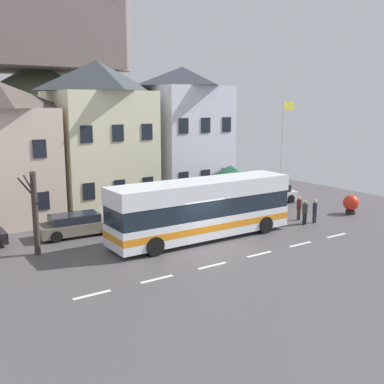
{
  "coord_description": "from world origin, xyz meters",
  "views": [
    {
      "loc": [
        -13.92,
        -18.66,
        7.56
      ],
      "look_at": [
        2.02,
        4.83,
        2.07
      ],
      "focal_mm": 43.08,
      "sensor_mm": 36.0,
      "label": 1
    }
  ],
  "objects_px": {
    "townhouse_01": "(99,137)",
    "pedestrian_03": "(305,211)",
    "bus_shelter": "(230,173)",
    "townhouse_02": "(183,134)",
    "transit_bus": "(202,210)",
    "pedestrian_02": "(252,204)",
    "pedestrian_01": "(315,210)",
    "hilltop_castle": "(40,110)",
    "public_bench": "(217,203)",
    "parked_car_02": "(271,194)",
    "flagpole": "(283,150)",
    "harbour_buoy": "(351,203)",
    "pedestrian_00": "(299,206)",
    "bare_tree_00": "(35,210)",
    "townhouse_00": "(2,153)",
    "parked_car_01": "(77,225)"
  },
  "relations": [
    {
      "from": "pedestrian_00",
      "to": "pedestrian_03",
      "type": "bearing_deg",
      "value": -119.41
    },
    {
      "from": "pedestrian_03",
      "to": "bus_shelter",
      "type": "bearing_deg",
      "value": 117.34
    },
    {
      "from": "flagpole",
      "to": "harbour_buoy",
      "type": "height_order",
      "value": "flagpole"
    },
    {
      "from": "parked_car_02",
      "to": "pedestrian_01",
      "type": "distance_m",
      "value": 6.46
    },
    {
      "from": "townhouse_02",
      "to": "parked_car_02",
      "type": "height_order",
      "value": "townhouse_02"
    },
    {
      "from": "hilltop_castle",
      "to": "public_bench",
      "type": "xyz_separation_m",
      "value": [
        4.2,
        -28.03,
        -6.29
      ]
    },
    {
      "from": "townhouse_01",
      "to": "harbour_buoy",
      "type": "relative_size",
      "value": 7.81
    },
    {
      "from": "pedestrian_01",
      "to": "hilltop_castle",
      "type": "bearing_deg",
      "value": 101.4
    },
    {
      "from": "townhouse_02",
      "to": "transit_bus",
      "type": "distance_m",
      "value": 12.09
    },
    {
      "from": "pedestrian_02",
      "to": "harbour_buoy",
      "type": "distance_m",
      "value": 7.17
    },
    {
      "from": "pedestrian_00",
      "to": "hilltop_castle",
      "type": "bearing_deg",
      "value": 101.32
    },
    {
      "from": "bus_shelter",
      "to": "pedestrian_03",
      "type": "distance_m",
      "value": 5.53
    },
    {
      "from": "parked_car_02",
      "to": "pedestrian_02",
      "type": "relative_size",
      "value": 2.51
    },
    {
      "from": "townhouse_02",
      "to": "public_bench",
      "type": "bearing_deg",
      "value": -92.1
    },
    {
      "from": "bus_shelter",
      "to": "pedestrian_02",
      "type": "height_order",
      "value": "bus_shelter"
    },
    {
      "from": "townhouse_02",
      "to": "transit_bus",
      "type": "xyz_separation_m",
      "value": [
        -5.37,
        -10.26,
        -3.47
      ]
    },
    {
      "from": "parked_car_01",
      "to": "pedestrian_00",
      "type": "xyz_separation_m",
      "value": [
        13.32,
        -4.71,
        0.3
      ]
    },
    {
      "from": "townhouse_02",
      "to": "harbour_buoy",
      "type": "distance_m",
      "value": 13.73
    },
    {
      "from": "pedestrian_00",
      "to": "flagpole",
      "type": "relative_size",
      "value": 0.21
    },
    {
      "from": "pedestrian_00",
      "to": "pedestrian_03",
      "type": "distance_m",
      "value": 1.21
    },
    {
      "from": "bare_tree_00",
      "to": "townhouse_02",
      "type": "bearing_deg",
      "value": 29.33
    },
    {
      "from": "townhouse_02",
      "to": "pedestrian_02",
      "type": "distance_m",
      "value": 9.33
    },
    {
      "from": "pedestrian_01",
      "to": "flagpole",
      "type": "distance_m",
      "value": 4.74
    },
    {
      "from": "townhouse_00",
      "to": "pedestrian_03",
      "type": "relative_size",
      "value": 5.67
    },
    {
      "from": "pedestrian_00",
      "to": "pedestrian_03",
      "type": "height_order",
      "value": "pedestrian_00"
    },
    {
      "from": "pedestrian_02",
      "to": "townhouse_01",
      "type": "bearing_deg",
      "value": 130.35
    },
    {
      "from": "bare_tree_00",
      "to": "hilltop_castle",
      "type": "bearing_deg",
      "value": 72.91
    },
    {
      "from": "townhouse_01",
      "to": "pedestrian_01",
      "type": "height_order",
      "value": "townhouse_01"
    },
    {
      "from": "transit_bus",
      "to": "bus_shelter",
      "type": "relative_size",
      "value": 3.06
    },
    {
      "from": "townhouse_00",
      "to": "parked_car_02",
      "type": "bearing_deg",
      "value": -15.61
    },
    {
      "from": "hilltop_castle",
      "to": "pedestrian_02",
      "type": "relative_size",
      "value": 25.85
    },
    {
      "from": "pedestrian_03",
      "to": "bare_tree_00",
      "type": "relative_size",
      "value": 0.36
    },
    {
      "from": "townhouse_01",
      "to": "parked_car_01",
      "type": "bearing_deg",
      "value": -124.88
    },
    {
      "from": "pedestrian_01",
      "to": "public_bench",
      "type": "bearing_deg",
      "value": 112.81
    },
    {
      "from": "parked_car_02",
      "to": "pedestrian_00",
      "type": "xyz_separation_m",
      "value": [
        -2.28,
        -5.04,
        0.26
      ]
    },
    {
      "from": "townhouse_01",
      "to": "pedestrian_03",
      "type": "distance_m",
      "value": 15.03
    },
    {
      "from": "townhouse_00",
      "to": "bus_shelter",
      "type": "relative_size",
      "value": 2.47
    },
    {
      "from": "pedestrian_01",
      "to": "flagpole",
      "type": "height_order",
      "value": "flagpole"
    },
    {
      "from": "townhouse_02",
      "to": "transit_bus",
      "type": "relative_size",
      "value": 0.94
    },
    {
      "from": "bus_shelter",
      "to": "flagpole",
      "type": "relative_size",
      "value": 0.47
    },
    {
      "from": "pedestrian_01",
      "to": "flagpole",
      "type": "relative_size",
      "value": 0.2
    },
    {
      "from": "bare_tree_00",
      "to": "pedestrian_01",
      "type": "bearing_deg",
      "value": -12.44
    },
    {
      "from": "townhouse_02",
      "to": "pedestrian_03",
      "type": "xyz_separation_m",
      "value": [
        1.75,
        -11.41,
        -4.25
      ]
    },
    {
      "from": "townhouse_01",
      "to": "bare_tree_00",
      "type": "height_order",
      "value": "townhouse_01"
    },
    {
      "from": "pedestrian_00",
      "to": "pedestrian_02",
      "type": "relative_size",
      "value": 0.95
    },
    {
      "from": "pedestrian_00",
      "to": "flagpole",
      "type": "distance_m",
      "value": 4.05
    },
    {
      "from": "pedestrian_00",
      "to": "public_bench",
      "type": "relative_size",
      "value": 1.02
    },
    {
      "from": "parked_car_02",
      "to": "pedestrian_00",
      "type": "bearing_deg",
      "value": 73.61
    },
    {
      "from": "flagpole",
      "to": "bare_tree_00",
      "type": "height_order",
      "value": "flagpole"
    },
    {
      "from": "harbour_buoy",
      "to": "townhouse_00",
      "type": "bearing_deg",
      "value": 151.47
    }
  ]
}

